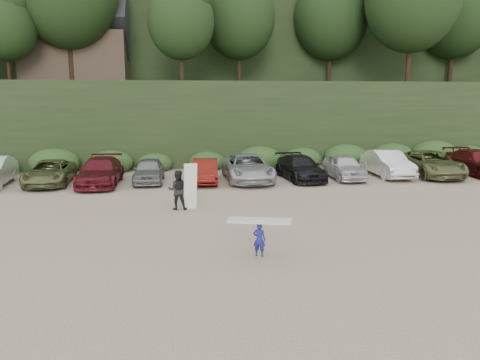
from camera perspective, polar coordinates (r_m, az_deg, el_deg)
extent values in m
plane|color=tan|center=(18.52, 6.56, -5.46)|extent=(120.00, 120.00, 0.00)
cube|color=black|center=(39.53, -1.75, 7.35)|extent=(80.00, 14.00, 6.00)
cube|color=black|center=(57.47, -4.00, 13.22)|extent=(90.00, 30.00, 16.00)
ellipsoid|color=black|center=(39.93, -1.82, 18.89)|extent=(66.00, 12.00, 10.00)
cube|color=#2B491E|center=(32.27, -1.10, 2.42)|extent=(46.20, 2.00, 1.20)
cube|color=brown|center=(41.93, -19.16, 13.81)|extent=(8.00, 6.00, 4.00)
imported|color=#5F673B|center=(28.65, -22.20, 0.84)|extent=(2.37, 5.00, 1.38)
imported|color=#5C151C|center=(27.57, -16.66, 1.00)|extent=(2.33, 5.37, 1.54)
imported|color=gray|center=(27.69, -11.04, 1.16)|extent=(1.84, 4.23, 1.42)
imported|color=maroon|center=(27.21, -4.27, 1.09)|extent=(1.76, 4.20, 1.35)
imported|color=#A9ABB0|center=(27.67, 0.94, 1.51)|extent=(2.66, 5.70, 1.58)
imported|color=black|center=(28.37, 7.35, 1.49)|extent=(2.36, 5.07, 1.43)
imported|color=silver|center=(29.08, 12.57, 1.60)|extent=(1.93, 4.44, 1.49)
imported|color=silver|center=(30.62, 17.50, 1.92)|extent=(1.85, 4.97, 1.62)
imported|color=#61693D|center=(31.69, 22.24, 1.85)|extent=(3.05, 5.85, 1.57)
imported|color=#581416|center=(33.39, 27.07, 1.89)|extent=(2.32, 5.49, 1.58)
imported|color=navy|center=(14.79, 2.37, -7.26)|extent=(0.47, 0.40, 1.09)
cube|color=silver|center=(14.62, 2.39, -4.98)|extent=(2.06, 1.07, 0.08)
imported|color=black|center=(20.86, -7.61, -1.21)|extent=(0.92, 0.75, 1.76)
cube|color=white|center=(20.78, -6.08, -0.78)|extent=(0.64, 0.43, 2.07)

